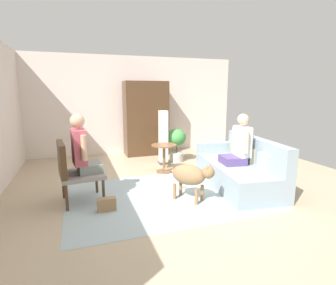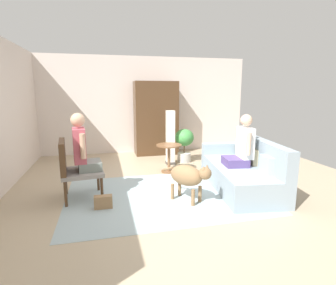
{
  "view_description": "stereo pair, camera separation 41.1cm",
  "coord_description": "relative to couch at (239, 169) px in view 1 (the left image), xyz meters",
  "views": [
    {
      "loc": [
        -1.43,
        -4.07,
        1.69
      ],
      "look_at": [
        -0.02,
        0.06,
        0.85
      ],
      "focal_mm": 28.59,
      "sensor_mm": 36.0,
      "label": 1
    },
    {
      "loc": [
        -1.04,
        -4.18,
        1.69
      ],
      "look_at": [
        -0.02,
        0.06,
        0.85
      ],
      "focal_mm": 28.59,
      "sensor_mm": 36.0,
      "label": 2
    }
  ],
  "objects": [
    {
      "name": "ground_plane",
      "position": [
        -1.31,
        0.06,
        -0.3
      ],
      "size": [
        7.77,
        7.77,
        0.0
      ],
      "primitive_type": "plane",
      "color": "tan"
    },
    {
      "name": "back_wall",
      "position": [
        -1.31,
        3.36,
        1.01
      ],
      "size": [
        5.99,
        0.12,
        2.62
      ],
      "primitive_type": "cube",
      "color": "silver",
      "rests_on": "ground"
    },
    {
      "name": "area_rug",
      "position": [
        -1.43,
        -0.06,
        -0.3
      ],
      "size": [
        3.14,
        2.26,
        0.01
      ],
      "primitive_type": "cube",
      "color": "#9EB2B7",
      "rests_on": "ground"
    },
    {
      "name": "couch",
      "position": [
        0.0,
        0.0,
        0.0
      ],
      "size": [
        1.16,
        2.11,
        0.87
      ],
      "color": "#8EA0AD",
      "rests_on": "ground"
    },
    {
      "name": "armchair",
      "position": [
        -2.85,
        0.13,
        0.25
      ],
      "size": [
        0.69,
        0.7,
        0.95
      ],
      "color": "#4C331E",
      "rests_on": "ground"
    },
    {
      "name": "person_on_couch",
      "position": [
        -0.05,
        -0.03,
        0.46
      ],
      "size": [
        0.49,
        0.56,
        0.89
      ],
      "color": "#54427C"
    },
    {
      "name": "person_on_armchair",
      "position": [
        -2.7,
        0.15,
        0.53
      ],
      "size": [
        0.45,
        0.55,
        0.91
      ],
      "color": "slate"
    },
    {
      "name": "round_end_table",
      "position": [
        -1.06,
        1.18,
        0.09
      ],
      "size": [
        0.53,
        0.53,
        0.6
      ],
      "color": "brown",
      "rests_on": "ground"
    },
    {
      "name": "dog",
      "position": [
        -1.13,
        -0.36,
        0.11
      ],
      "size": [
        0.6,
        0.73,
        0.63
      ],
      "color": "olive",
      "rests_on": "ground"
    },
    {
      "name": "potted_plant",
      "position": [
        -0.49,
        1.93,
        0.19
      ],
      "size": [
        0.46,
        0.46,
        0.8
      ],
      "color": "beige",
      "rests_on": "ground"
    },
    {
      "name": "column_lamp",
      "position": [
        -0.87,
        1.8,
        0.32
      ],
      "size": [
        0.2,
        0.2,
        1.26
      ],
      "color": "#4C4742",
      "rests_on": "ground"
    },
    {
      "name": "armoire_cabinet",
      "position": [
        -0.99,
        2.95,
        0.67
      ],
      "size": [
        1.14,
        0.56,
        1.95
      ],
      "primitive_type": "cube",
      "color": "#4C331E",
      "rests_on": "ground"
    },
    {
      "name": "handbag",
      "position": [
        -2.41,
        -0.33,
        -0.2
      ],
      "size": [
        0.26,
        0.11,
        0.19
      ],
      "primitive_type": "cube",
      "color": "#99724C",
      "rests_on": "ground"
    }
  ]
}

